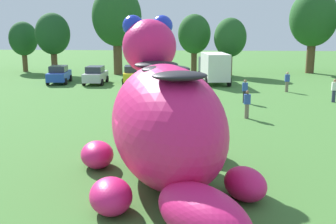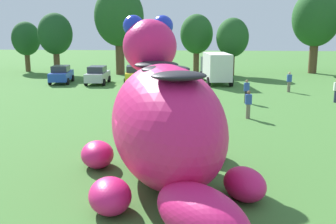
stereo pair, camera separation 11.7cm
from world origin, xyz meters
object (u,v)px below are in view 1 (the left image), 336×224
car_silver (96,75)px  box_truck (214,67)px  car_yellow (133,74)px  spectator_mid_field (245,91)px  spectator_by_cars (287,82)px  car_blue (59,74)px  spectator_far_side (133,87)px  giant_inflatable_creature (167,123)px  spectator_near_inflatable (334,91)px  spectator_wandering (247,105)px

car_silver → box_truck: (11.42, 1.39, 0.74)m
car_silver → car_yellow: 3.59m
spectator_mid_field → spectator_by_cars: size_ratio=1.00×
car_blue → spectator_far_side: 11.63m
spectator_by_cars → spectator_far_side: same height
car_silver → spectator_far_side: bearing=-57.8°
spectator_far_side → box_truck: bearing=54.1°
giant_inflatable_creature → spectator_mid_field: giant_inflatable_creature is taller
box_truck → car_blue: bearing=-175.6°
giant_inflatable_creature → spectator_near_inflatable: 19.76m
spectator_near_inflatable → spectator_far_side: size_ratio=1.00×
car_blue → car_silver: same height
car_silver → car_yellow: size_ratio=0.97×
car_yellow → spectator_near_inflatable: car_yellow is taller
car_blue → spectator_mid_field: size_ratio=2.50×
car_silver → spectator_near_inflatable: 21.48m
box_truck → spectator_far_side: box_truck is taller
car_blue → spectator_far_side: car_blue is taller
giant_inflatable_creature → spectator_wandering: (4.13, 10.46, -1.32)m
car_yellow → spectator_mid_field: 13.83m
box_truck → spectator_far_side: bearing=-125.9°
box_truck → spectator_by_cars: 7.90m
car_silver → car_blue: bearing=176.3°
spectator_far_side → spectator_wandering: bearing=-38.9°
car_silver → spectator_mid_field: size_ratio=2.42×
spectator_by_cars → spectator_far_side: bearing=-162.4°
car_blue → spectator_wandering: size_ratio=2.50×
car_yellow → spectator_mid_field: (9.74, -9.81, -0.01)m
car_silver → spectator_mid_field: (13.24, -9.02, -0.01)m
giant_inflatable_creature → spectator_far_side: 17.34m
box_truck → spectator_mid_field: (1.83, -10.42, -0.75)m
car_blue → car_yellow: same height
car_yellow → spectator_by_cars: bearing=-17.8°
giant_inflatable_creature → car_silver: giant_inflatable_creature is taller
giant_inflatable_creature → spectator_by_cars: size_ratio=6.25×
spectator_by_cars → spectator_far_side: size_ratio=1.00×
giant_inflatable_creature → car_blue: 27.71m
car_silver → spectator_mid_field: bearing=-34.3°
car_blue → car_yellow: (7.19, 0.55, 0.00)m
box_truck → spectator_far_side: 11.23m
spectator_far_side → spectator_mid_field: bearing=-9.1°
car_yellow → spectator_near_inflatable: bearing=-29.1°
car_silver → box_truck: 11.52m
car_yellow → spectator_wandering: bearing=-58.0°
car_silver → box_truck: box_truck is taller
car_yellow → giant_inflatable_creature: bearing=-78.5°
car_silver → spectator_mid_field: car_silver is taller
car_blue → spectator_far_side: (8.52, -7.92, -0.01)m
spectator_wandering → car_blue: bearing=139.0°
car_yellow → box_truck: 7.97m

